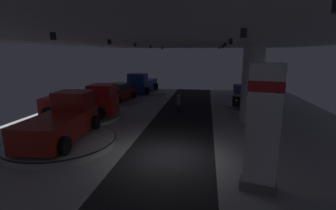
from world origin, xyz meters
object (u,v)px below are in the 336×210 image
Objects in this scene: display_platform_mid_left at (81,117)px; pickup_truck_mid_left at (84,103)px; display_platform_near_left at (62,142)px; pickup_truck_near_left at (63,121)px; display_platform_deep_left at (143,93)px; display_platform_deep_right at (253,95)px; pickup_truck_deep_left at (142,84)px; display_car_far_right at (254,97)px; display_platform_far_left at (118,101)px; display_car_far_left at (118,93)px; display_car_deep_right at (254,87)px; visitor_walking_near at (179,103)px; brand_sign_pylon at (263,128)px; display_platform_far_right at (254,107)px; column_right at (252,84)px.

pickup_truck_mid_left reaches higher than display_platform_mid_left.
display_platform_near_left is 1.04× the size of pickup_truck_near_left.
display_platform_deep_right is at bearing 1.98° from display_platform_deep_left.
display_car_far_right is (11.82, -5.59, -0.25)m from pickup_truck_deep_left.
pickup_truck_near_left reaches higher than display_platform_far_left.
display_platform_deep_right is 1.02× the size of display_car_far_right.
display_car_far_left is 0.79× the size of display_platform_mid_left.
pickup_truck_near_left is at bearing -84.05° from display_car_far_left.
display_car_deep_right is 18.93m from display_platform_mid_left.
display_car_deep_right is 0.80× the size of display_platform_deep_left.
pickup_truck_deep_left reaches higher than display_platform_deep_right.
display_car_deep_right reaches higher than visitor_walking_near.
display_car_far_right is at bearing -26.62° from display_platform_deep_left.
visitor_walking_near is at bearing -155.31° from display_car_far_right.
pickup_truck_near_left is 1.20× the size of display_car_deep_right.
display_car_deep_right is (3.39, 19.94, -1.27)m from brand_sign_pylon.
pickup_truck_deep_left is 10.11m from visitor_walking_near.
display_car_far_left reaches higher than display_platform_near_left.
display_platform_far_left is 0.86× the size of display_platform_mid_left.
display_platform_mid_left is at bearing -98.12° from pickup_truck_deep_left.
brand_sign_pylon reaches higher than display_platform_deep_right.
pickup_truck_deep_left is 13.12m from display_platform_far_right.
pickup_truck_mid_left is (-1.32, -11.64, 1.10)m from display_platform_deep_left.
display_platform_near_left is 21.50m from display_platform_deep_right.
pickup_truck_near_left is 1.21× the size of display_platform_deep_right.
display_car_far_left is (0.01, 0.03, 0.86)m from display_platform_far_left.
display_platform_near_left is at bearing 163.91° from brand_sign_pylon.
visitor_walking_near is at bearing 22.50° from pickup_truck_mid_left.
display_car_far_right is (11.80, -5.91, 0.83)m from display_platform_deep_left.
pickup_truck_near_left reaches higher than display_platform_deep_left.
display_platform_deep_right is at bearing 51.01° from visitor_walking_near.
display_car_far_left is at bearing -158.07° from display_car_deep_right.
display_car_deep_right is 12.93m from pickup_truck_deep_left.
display_car_far_right is (2.31, 13.59, -1.34)m from brand_sign_pylon.
display_platform_near_left is 5.37m from display_platform_mid_left.
display_platform_deep_left is (-12.88, -0.44, -0.90)m from display_car_deep_right.
display_platform_far_right is at bearing 23.15° from display_platform_mid_left.
pickup_truck_mid_left reaches higher than display_platform_far_right.
display_platform_near_left is at bearing -89.84° from display_platform_deep_left.
display_car_far_left is 7.48m from visitor_walking_near.
visitor_walking_near is (-6.43, -2.95, -0.09)m from display_car_far_right.
display_platform_far_left is (-14.07, -5.69, -0.04)m from display_platform_deep_right.
column_right reaches higher than display_car_far_left.
column_right is at bearing 5.68° from pickup_truck_mid_left.
pickup_truck_near_left is 1.00× the size of pickup_truck_deep_left.
pickup_truck_near_left is 11.31m from display_car_far_left.
display_car_far_left is 2.81× the size of visitor_walking_near.
display_platform_far_right is 0.87m from display_car_far_right.
display_platform_deep_right is 0.93× the size of display_platform_far_left.
display_platform_near_left is 1.16× the size of display_platform_far_left.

